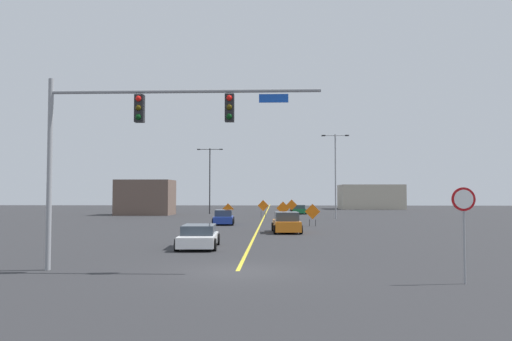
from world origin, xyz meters
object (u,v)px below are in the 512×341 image
(car_blue_approaching, at_px, (224,217))
(car_orange_near, at_px, (286,223))
(street_lamp_mid_left, at_px, (210,175))
(stop_sign, at_px, (464,216))
(construction_sign_right_lane, at_px, (228,210))
(car_white_passing, at_px, (199,237))
(construction_sign_median_far, at_px, (283,209))
(construction_sign_left_lane, at_px, (292,206))
(traffic_signal_assembly, at_px, (136,128))
(construction_sign_left_shoulder, at_px, (312,212))
(car_green_mid, at_px, (298,210))
(construction_sign_median_near, at_px, (263,206))
(street_lamp_near_right, at_px, (335,170))

(car_blue_approaching, xyz_separation_m, car_orange_near, (5.63, -9.46, 0.06))
(car_orange_near, bearing_deg, street_lamp_mid_left, 106.77)
(stop_sign, xyz_separation_m, construction_sign_right_lane, (-10.87, 34.75, -0.97))
(construction_sign_right_lane, distance_m, car_white_passing, 24.55)
(street_lamp_mid_left, distance_m, car_orange_near, 35.33)
(stop_sign, height_order, construction_sign_median_far, stop_sign)
(stop_sign, relative_size, construction_sign_median_far, 1.49)
(construction_sign_median_far, height_order, construction_sign_left_lane, construction_sign_left_lane)
(street_lamp_mid_left, xyz_separation_m, construction_sign_median_far, (10.06, -19.82, -4.13))
(traffic_signal_assembly, bearing_deg, construction_sign_left_shoulder, 71.60)
(traffic_signal_assembly, height_order, car_green_mid, traffic_signal_assembly)
(construction_sign_median_far, height_order, car_green_mid, construction_sign_median_far)
(street_lamp_mid_left, bearing_deg, construction_sign_median_near, -52.31)
(traffic_signal_assembly, relative_size, construction_sign_left_shoulder, 5.26)
(traffic_signal_assembly, xyz_separation_m, construction_sign_median_far, (6.02, 32.13, -4.06))
(traffic_signal_assembly, height_order, construction_sign_median_far, traffic_signal_assembly)
(construction_sign_median_near, xyz_separation_m, car_orange_near, (2.29, -23.40, -0.62))
(street_lamp_mid_left, xyz_separation_m, car_orange_near, (10.10, -33.52, -4.72))
(street_lamp_near_right, xyz_separation_m, construction_sign_left_lane, (-4.81, 6.44, -4.25))
(stop_sign, relative_size, car_green_mid, 0.72)
(construction_sign_left_shoulder, bearing_deg, street_lamp_mid_left, 115.45)
(car_blue_approaching, bearing_deg, car_white_passing, -87.86)
(construction_sign_median_far, xyz_separation_m, car_white_passing, (-4.84, -24.21, -0.71))
(stop_sign, height_order, construction_sign_left_lane, stop_sign)
(car_blue_approaching, bearing_deg, construction_sign_median_near, 76.52)
(construction_sign_median_near, relative_size, car_orange_near, 0.48)
(street_lamp_mid_left, bearing_deg, stop_sign, -74.23)
(construction_sign_left_shoulder, relative_size, car_blue_approaching, 0.46)
(stop_sign, relative_size, construction_sign_right_lane, 1.63)
(street_lamp_near_right, relative_size, construction_sign_median_far, 4.68)
(street_lamp_near_right, bearing_deg, construction_sign_left_shoulder, -105.21)
(construction_sign_left_shoulder, bearing_deg, construction_sign_median_near, 106.23)
(construction_sign_median_far, bearing_deg, stop_sign, -81.31)
(construction_sign_right_lane, xyz_separation_m, car_blue_approaching, (0.02, -4.56, -0.54))
(construction_sign_left_shoulder, distance_m, car_orange_near, 7.58)
(construction_sign_median_far, distance_m, car_orange_near, 13.71)
(stop_sign, distance_m, construction_sign_left_lane, 47.83)
(stop_sign, xyz_separation_m, construction_sign_median_far, (-5.26, 34.43, -0.85))
(street_lamp_near_right, height_order, car_green_mid, street_lamp_near_right)
(car_green_mid, height_order, car_white_passing, car_green_mid)
(street_lamp_near_right, height_order, car_blue_approaching, street_lamp_near_right)
(street_lamp_near_right, distance_m, construction_sign_right_lane, 14.09)
(stop_sign, height_order, construction_sign_left_shoulder, stop_sign)
(construction_sign_left_shoulder, xyz_separation_m, construction_sign_left_lane, (-1.18, 19.78, 0.11))
(construction_sign_right_lane, bearing_deg, car_green_mid, 67.75)
(construction_sign_median_far, bearing_deg, car_white_passing, -101.30)
(construction_sign_median_near, bearing_deg, construction_sign_right_lane, -109.70)
(construction_sign_median_far, relative_size, construction_sign_left_lane, 0.98)
(construction_sign_median_far, distance_m, car_white_passing, 24.70)
(stop_sign, bearing_deg, traffic_signal_assembly, 168.44)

